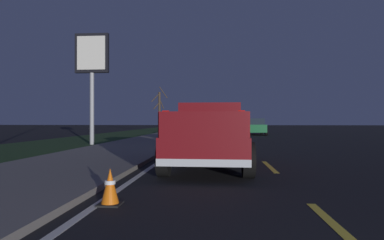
{
  "coord_description": "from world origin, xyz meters",
  "views": [
    {
      "loc": [
        -0.5,
        1.47,
        1.34
      ],
      "look_at": [
        9.84,
        2.31,
        1.36
      ],
      "focal_mm": 30.91,
      "sensor_mm": 36.0,
      "label": 1
    }
  ],
  "objects_px": {
    "sedan_red": "(212,128)",
    "traffic_cone_near": "(110,187)",
    "bare_tree_far": "(159,110)",
    "pickup_truck": "(210,135)",
    "gas_price_sign": "(92,62)",
    "sedan_silver": "(213,131)",
    "sedan_blue": "(216,126)",
    "sedan_green": "(254,126)"
  },
  "relations": [
    {
      "from": "pickup_truck",
      "to": "traffic_cone_near",
      "type": "distance_m",
      "value": 5.06
    },
    {
      "from": "pickup_truck",
      "to": "sedan_red",
      "type": "bearing_deg",
      "value": 0.86
    },
    {
      "from": "sedan_blue",
      "to": "bare_tree_far",
      "type": "xyz_separation_m",
      "value": [
        2.92,
        7.01,
        1.84
      ]
    },
    {
      "from": "sedan_silver",
      "to": "traffic_cone_near",
      "type": "relative_size",
      "value": 7.62
    },
    {
      "from": "pickup_truck",
      "to": "gas_price_sign",
      "type": "height_order",
      "value": "gas_price_sign"
    },
    {
      "from": "pickup_truck",
      "to": "sedan_red",
      "type": "relative_size",
      "value": 1.24
    },
    {
      "from": "sedan_red",
      "to": "traffic_cone_near",
      "type": "relative_size",
      "value": 7.59
    },
    {
      "from": "sedan_green",
      "to": "traffic_cone_near",
      "type": "distance_m",
      "value": 26.88
    },
    {
      "from": "gas_price_sign",
      "to": "traffic_cone_near",
      "type": "distance_m",
      "value": 14.57
    },
    {
      "from": "sedan_red",
      "to": "gas_price_sign",
      "type": "relative_size",
      "value": 0.71
    },
    {
      "from": "sedan_silver",
      "to": "gas_price_sign",
      "type": "xyz_separation_m",
      "value": [
        0.07,
        6.79,
        3.84
      ]
    },
    {
      "from": "sedan_green",
      "to": "gas_price_sign",
      "type": "bearing_deg",
      "value": 142.42
    },
    {
      "from": "sedan_red",
      "to": "traffic_cone_near",
      "type": "distance_m",
      "value": 20.23
    },
    {
      "from": "pickup_truck",
      "to": "gas_price_sign",
      "type": "xyz_separation_m",
      "value": [
        8.03,
        6.8,
        3.72
      ]
    },
    {
      "from": "sedan_red",
      "to": "pickup_truck",
      "type": "bearing_deg",
      "value": -179.14
    },
    {
      "from": "sedan_green",
      "to": "sedan_blue",
      "type": "xyz_separation_m",
      "value": [
        5.72,
        3.61,
        0.0
      ]
    },
    {
      "from": "sedan_silver",
      "to": "sedan_blue",
      "type": "distance_m",
      "value": 19.34
    },
    {
      "from": "sedan_green",
      "to": "sedan_silver",
      "type": "distance_m",
      "value": 14.1
    },
    {
      "from": "pickup_truck",
      "to": "sedan_silver",
      "type": "height_order",
      "value": "pickup_truck"
    },
    {
      "from": "pickup_truck",
      "to": "bare_tree_far",
      "type": "distance_m",
      "value": 31.07
    },
    {
      "from": "sedan_silver",
      "to": "sedan_blue",
      "type": "relative_size",
      "value": 1.0
    },
    {
      "from": "sedan_silver",
      "to": "bare_tree_far",
      "type": "xyz_separation_m",
      "value": [
        22.26,
        6.98,
        1.84
      ]
    },
    {
      "from": "bare_tree_far",
      "to": "traffic_cone_near",
      "type": "xyz_separation_m",
      "value": [
        -35.03,
        -5.54,
        -2.34
      ]
    },
    {
      "from": "gas_price_sign",
      "to": "traffic_cone_near",
      "type": "bearing_deg",
      "value": -157.35
    },
    {
      "from": "traffic_cone_near",
      "to": "bare_tree_far",
      "type": "bearing_deg",
      "value": 8.99
    },
    {
      "from": "sedan_silver",
      "to": "sedan_red",
      "type": "relative_size",
      "value": 1.0
    },
    {
      "from": "gas_price_sign",
      "to": "traffic_cone_near",
      "type": "relative_size",
      "value": 10.71
    },
    {
      "from": "pickup_truck",
      "to": "sedan_blue",
      "type": "xyz_separation_m",
      "value": [
        27.3,
        -0.02,
        -0.13
      ]
    },
    {
      "from": "sedan_blue",
      "to": "bare_tree_far",
      "type": "distance_m",
      "value": 7.81
    },
    {
      "from": "gas_price_sign",
      "to": "sedan_blue",
      "type": "bearing_deg",
      "value": -19.49
    },
    {
      "from": "gas_price_sign",
      "to": "bare_tree_far",
      "type": "bearing_deg",
      "value": 0.48
    },
    {
      "from": "sedan_silver",
      "to": "sedan_red",
      "type": "height_order",
      "value": "same"
    },
    {
      "from": "sedan_blue",
      "to": "sedan_silver",
      "type": "bearing_deg",
      "value": 179.92
    },
    {
      "from": "sedan_red",
      "to": "bare_tree_far",
      "type": "relative_size",
      "value": 0.8
    },
    {
      "from": "bare_tree_far",
      "to": "gas_price_sign",
      "type": "bearing_deg",
      "value": -179.52
    },
    {
      "from": "traffic_cone_near",
      "to": "pickup_truck",
      "type": "bearing_deg",
      "value": -16.71
    },
    {
      "from": "bare_tree_far",
      "to": "traffic_cone_near",
      "type": "distance_m",
      "value": 35.54
    },
    {
      "from": "sedan_red",
      "to": "traffic_cone_near",
      "type": "xyz_separation_m",
      "value": [
        -20.19,
        1.21,
        -0.5
      ]
    },
    {
      "from": "sedan_red",
      "to": "gas_price_sign",
      "type": "height_order",
      "value": "gas_price_sign"
    },
    {
      "from": "pickup_truck",
      "to": "sedan_red",
      "type": "xyz_separation_m",
      "value": [
        15.38,
        0.23,
        -0.13
      ]
    },
    {
      "from": "sedan_silver",
      "to": "bare_tree_far",
      "type": "relative_size",
      "value": 0.8
    },
    {
      "from": "bare_tree_far",
      "to": "sedan_silver",
      "type": "bearing_deg",
      "value": -162.59
    }
  ]
}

